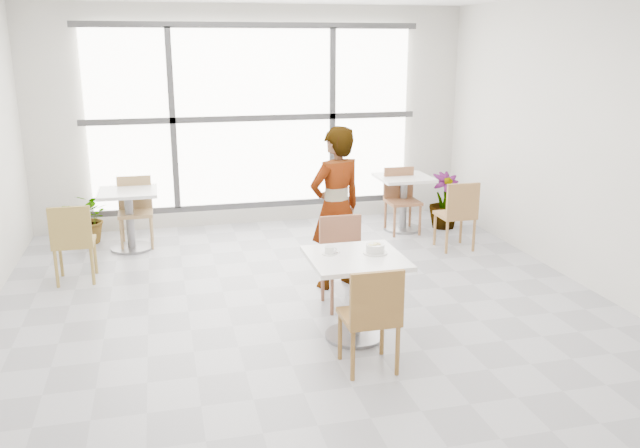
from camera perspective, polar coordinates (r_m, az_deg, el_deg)
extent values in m
plane|color=#9E9EA5|center=(6.19, -0.68, -8.21)|extent=(7.00, 7.00, 0.00)
plane|color=silver|center=(9.16, -5.81, 9.25)|extent=(6.00, 0.00, 6.00)
plane|color=silver|center=(2.60, 17.43, -7.82)|extent=(6.00, 0.00, 6.00)
plane|color=silver|center=(7.06, 23.85, 6.13)|extent=(0.00, 7.00, 7.00)
cube|color=white|center=(9.11, -5.75, 9.21)|extent=(4.40, 0.04, 2.40)
cube|color=#3F3F42|center=(9.08, -5.73, 9.19)|extent=(4.60, 0.05, 0.08)
cube|color=#3F3F42|center=(8.99, -12.76, 8.82)|extent=(0.08, 0.05, 2.40)
cube|color=#3F3F42|center=(9.30, 1.08, 9.41)|extent=(0.08, 0.05, 2.40)
cube|color=#3F3F42|center=(9.29, -5.52, 1.69)|extent=(4.60, 0.05, 0.08)
cube|color=#3F3F42|center=(9.02, -5.94, 16.91)|extent=(4.60, 0.05, 0.08)
cube|color=white|center=(5.56, 3.14, -3.00)|extent=(0.80, 0.80, 0.04)
cylinder|color=gray|center=(5.69, 3.08, -6.58)|extent=(0.10, 0.10, 0.71)
cylinder|color=gray|center=(5.83, 3.03, -9.68)|extent=(0.52, 0.52, 0.03)
cube|color=olive|center=(5.16, 4.27, -8.10)|extent=(0.42, 0.42, 0.04)
cube|color=olive|center=(4.91, 5.01, -6.50)|extent=(0.42, 0.04, 0.42)
cylinder|color=olive|center=(5.46, 5.45, -9.32)|extent=(0.04, 0.04, 0.41)
cylinder|color=olive|center=(5.16, 6.78, -10.94)|extent=(0.04, 0.04, 0.41)
cylinder|color=olive|center=(5.36, 1.76, -9.75)|extent=(0.04, 0.04, 0.41)
cylinder|color=olive|center=(5.05, 2.88, -11.44)|extent=(0.04, 0.04, 0.41)
cube|color=#925B41|center=(6.32, 2.23, -3.55)|extent=(0.42, 0.42, 0.04)
cube|color=#925B41|center=(6.42, 1.78, -1.07)|extent=(0.42, 0.04, 0.42)
cylinder|color=#925B41|center=(6.19, 1.06, -6.18)|extent=(0.04, 0.04, 0.41)
cylinder|color=#925B41|center=(6.51, 0.24, -5.04)|extent=(0.04, 0.04, 0.41)
cylinder|color=#925B41|center=(6.28, 4.25, -5.87)|extent=(0.04, 0.04, 0.41)
cylinder|color=#925B41|center=(6.60, 3.28, -4.77)|extent=(0.04, 0.04, 0.41)
cylinder|color=silver|center=(5.63, 4.84, -2.52)|extent=(0.21, 0.21, 0.01)
cylinder|color=silver|center=(5.62, 4.85, -2.12)|extent=(0.16, 0.16, 0.07)
torus|color=silver|center=(5.61, 4.86, -1.82)|extent=(0.16, 0.16, 0.01)
cylinder|color=tan|center=(5.62, 4.85, -2.14)|extent=(0.14, 0.14, 0.05)
cylinder|color=beige|center=(5.61, 4.84, -1.74)|extent=(0.03, 0.03, 0.02)
cylinder|color=#F2E99C|center=(5.63, 4.84, -1.69)|extent=(0.03, 0.03, 0.02)
cylinder|color=#F7F09F|center=(5.58, 4.48, -1.85)|extent=(0.03, 0.03, 0.02)
cylinder|color=beige|center=(5.62, 5.11, -1.70)|extent=(0.03, 0.03, 0.02)
cylinder|color=#EEE69A|center=(5.64, 4.48, -1.73)|extent=(0.03, 0.03, 0.02)
cylinder|color=#F4EC9D|center=(5.58, 4.74, -1.87)|extent=(0.03, 0.03, 0.02)
cylinder|color=beige|center=(5.61, 4.82, -1.82)|extent=(0.03, 0.03, 0.02)
cylinder|color=beige|center=(5.60, 4.85, -1.74)|extent=(0.03, 0.03, 0.02)
cylinder|color=#F1E49B|center=(5.60, 4.37, -1.82)|extent=(0.03, 0.03, 0.02)
cylinder|color=#F1EA9B|center=(5.59, 4.85, -1.80)|extent=(0.03, 0.03, 0.02)
cylinder|color=beige|center=(5.57, 4.94, -1.98)|extent=(0.03, 0.03, 0.01)
cylinder|color=beige|center=(5.62, 5.13, -1.76)|extent=(0.03, 0.03, 0.01)
cylinder|color=beige|center=(5.61, 5.05, -1.77)|extent=(0.03, 0.03, 0.02)
cylinder|color=#F7E49F|center=(5.60, 5.20, -1.80)|extent=(0.03, 0.03, 0.02)
cylinder|color=white|center=(5.59, 0.82, -2.62)|extent=(0.13, 0.13, 0.01)
cylinder|color=white|center=(5.58, 0.82, -2.28)|extent=(0.08, 0.08, 0.06)
torus|color=white|center=(5.59, 1.25, -2.25)|extent=(0.05, 0.01, 0.05)
cylinder|color=black|center=(5.57, 0.82, -2.05)|extent=(0.07, 0.07, 0.00)
cube|color=#B9B9BD|center=(5.58, 1.37, -2.57)|extent=(0.09, 0.05, 0.00)
sphere|color=#B9B9BD|center=(5.60, 1.68, -2.49)|extent=(0.02, 0.02, 0.02)
imported|color=black|center=(6.73, 1.40, 1.39)|extent=(0.72, 0.60, 1.70)
cube|color=silver|center=(8.34, -16.47, 2.69)|extent=(0.70, 0.70, 0.04)
cylinder|color=slate|center=(8.42, -16.27, 0.20)|extent=(0.10, 0.10, 0.71)
cylinder|color=slate|center=(8.52, -16.10, -2.01)|extent=(0.52, 0.52, 0.03)
cube|color=white|center=(8.93, 7.36, 4.03)|extent=(0.70, 0.70, 0.04)
cylinder|color=gray|center=(9.01, 7.27, 1.69)|extent=(0.10, 0.10, 0.71)
cylinder|color=gray|center=(9.10, 7.20, -0.39)|extent=(0.52, 0.52, 0.03)
cube|color=olive|center=(7.48, -20.68, -1.52)|extent=(0.42, 0.42, 0.04)
cube|color=olive|center=(7.23, -21.02, -0.21)|extent=(0.42, 0.04, 0.42)
cylinder|color=olive|center=(7.69, -19.06, -2.66)|extent=(0.04, 0.04, 0.41)
cylinder|color=olive|center=(7.35, -19.27, -3.51)|extent=(0.04, 0.04, 0.41)
cylinder|color=olive|center=(7.74, -21.71, -2.81)|extent=(0.04, 0.04, 0.41)
cylinder|color=olive|center=(7.40, -22.05, -3.67)|extent=(0.04, 0.04, 0.41)
cube|color=#A58152|center=(8.50, -15.82, 0.89)|extent=(0.42, 0.42, 0.04)
cube|color=#A58152|center=(8.63, -15.90, 2.68)|extent=(0.42, 0.04, 0.42)
cylinder|color=#A58152|center=(8.39, -16.96, -0.97)|extent=(0.04, 0.04, 0.41)
cylinder|color=#A58152|center=(8.74, -16.86, -0.32)|extent=(0.04, 0.04, 0.41)
cylinder|color=#A58152|center=(8.38, -14.50, -0.82)|extent=(0.04, 0.04, 0.41)
cylinder|color=#A58152|center=(8.73, -14.50, -0.17)|extent=(0.04, 0.04, 0.41)
cube|color=#9F7140|center=(8.28, 11.72, 0.77)|extent=(0.42, 0.42, 0.04)
cube|color=#9F7140|center=(8.06, 12.39, 2.02)|extent=(0.42, 0.04, 0.42)
cylinder|color=#9F7140|center=(8.57, 12.21, -0.31)|extent=(0.04, 0.04, 0.41)
cylinder|color=#9F7140|center=(8.26, 13.29, -0.97)|extent=(0.04, 0.04, 0.41)
cylinder|color=#9F7140|center=(8.42, 10.01, -0.47)|extent=(0.04, 0.04, 0.41)
cylinder|color=#9F7140|center=(8.10, 11.03, -1.16)|extent=(0.04, 0.04, 0.41)
cube|color=brown|center=(8.85, 7.26, 1.93)|extent=(0.42, 0.42, 0.04)
cube|color=brown|center=(8.97, 6.88, 3.64)|extent=(0.42, 0.04, 0.42)
cylinder|color=brown|center=(8.68, 6.53, 0.15)|extent=(0.04, 0.04, 0.41)
cylinder|color=brown|center=(9.00, 5.74, 0.74)|extent=(0.04, 0.04, 0.41)
cylinder|color=brown|center=(8.81, 8.73, 0.30)|extent=(0.04, 0.04, 0.41)
cylinder|color=brown|center=(9.13, 7.87, 0.88)|extent=(0.04, 0.04, 0.41)
imported|color=#528E50|center=(8.86, -19.51, 0.52)|extent=(0.73, 0.68, 0.67)
imported|color=#4F8B4A|center=(9.20, 10.81, 2.02)|extent=(0.45, 0.45, 0.77)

